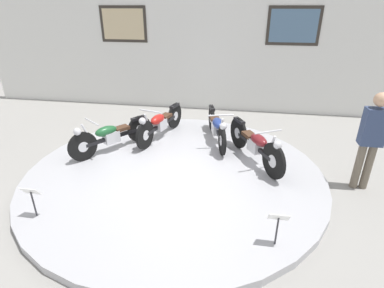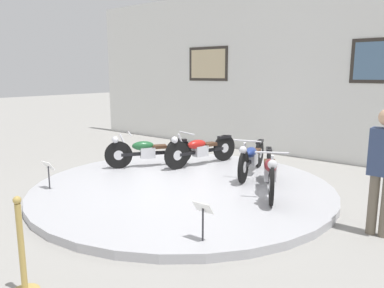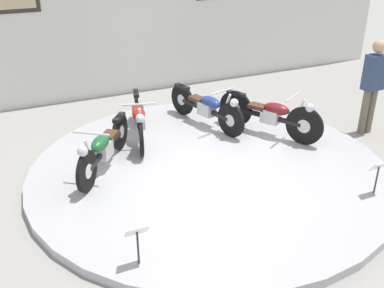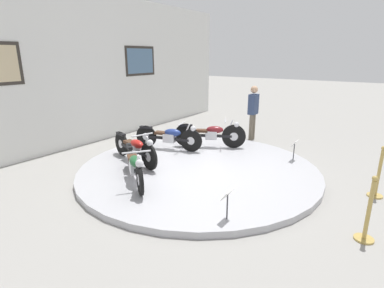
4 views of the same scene
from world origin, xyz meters
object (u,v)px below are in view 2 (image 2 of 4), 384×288
at_px(motorcycle_blue, 252,157).
at_px(motorcycle_green, 147,150).
at_px(motorcycle_maroon, 270,170).
at_px(visitor_standing, 383,165).
at_px(stanchion_post_right_of_entry, 23,262).
at_px(info_placard_front_centre, 203,213).
at_px(motorcycle_red, 200,149).
at_px(info_placard_front_left, 48,169).

bearing_deg(motorcycle_blue, motorcycle_green, -158.75).
xyz_separation_m(motorcycle_green, motorcycle_maroon, (2.98, 0.00, 0.03)).
xyz_separation_m(visitor_standing, stanchion_post_right_of_entry, (-2.45, -3.69, -0.64)).
bearing_deg(info_placard_front_centre, motorcycle_maroon, 95.80).
height_order(motorcycle_red, visitor_standing, visitor_standing).
height_order(info_placard_front_centre, stanchion_post_right_of_entry, stanchion_post_right_of_entry).
relative_size(motorcycle_blue, info_placard_front_centre, 3.73).
bearing_deg(motorcycle_blue, info_placard_front_left, -127.46).
relative_size(info_placard_front_centre, stanchion_post_right_of_entry, 0.50).
bearing_deg(motorcycle_green, info_placard_front_centre, -35.15).
xyz_separation_m(motorcycle_red, motorcycle_blue, (1.31, -0.00, -0.00)).
height_order(info_placard_front_left, stanchion_post_right_of_entry, stanchion_post_right_of_entry).
relative_size(motorcycle_red, motorcycle_blue, 1.00).
xyz_separation_m(motorcycle_red, visitor_standing, (3.98, -1.26, 0.48)).
height_order(motorcycle_maroon, visitor_standing, visitor_standing).
height_order(motorcycle_green, motorcycle_blue, motorcycle_blue).
bearing_deg(visitor_standing, motorcycle_red, 162.38).
height_order(motorcycle_green, visitor_standing, visitor_standing).
relative_size(info_placard_front_left, visitor_standing, 0.30).
bearing_deg(motorcycle_maroon, info_placard_front_left, -144.78).
distance_m(info_placard_front_left, stanchion_post_right_of_entry, 3.19).
height_order(info_placard_front_left, visitor_standing, visitor_standing).
bearing_deg(info_placard_front_left, motorcycle_green, 84.37).
height_order(motorcycle_red, stanchion_post_right_of_entry, stanchion_post_right_of_entry).
height_order(motorcycle_green, stanchion_post_right_of_entry, stanchion_post_right_of_entry).
bearing_deg(motorcycle_green, motorcycle_red, 44.93).
bearing_deg(info_placard_front_left, motorcycle_maroon, 35.22).
height_order(info_placard_front_left, info_placard_front_centre, same).
bearing_deg(info_placard_front_centre, stanchion_post_right_of_entry, -114.47).
xyz_separation_m(motorcycle_maroon, stanchion_post_right_of_entry, (-0.61, -4.12, -0.18)).
height_order(info_placard_front_centre, visitor_standing, visitor_standing).
distance_m(motorcycle_green, info_placard_front_centre, 3.93).
bearing_deg(stanchion_post_right_of_entry, motorcycle_red, 107.17).
height_order(motorcycle_maroon, stanchion_post_right_of_entry, stanchion_post_right_of_entry).
bearing_deg(motorcycle_maroon, visitor_standing, -13.12).
bearing_deg(visitor_standing, motorcycle_green, 174.94).
relative_size(motorcycle_blue, info_placard_front_left, 3.73).
bearing_deg(visitor_standing, motorcycle_blue, 154.64).
relative_size(motorcycle_maroon, info_placard_front_left, 3.50).
height_order(motorcycle_blue, motorcycle_maroon, motorcycle_maroon).
distance_m(motorcycle_red, info_placard_front_centre, 3.91).
xyz_separation_m(motorcycle_maroon, info_placard_front_left, (-3.21, -2.26, -0.03)).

